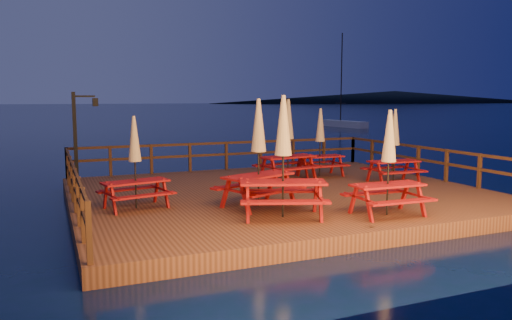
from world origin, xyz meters
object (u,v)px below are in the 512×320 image
at_px(picnic_table_0, 288,138).
at_px(picnic_table_2, 320,141).
at_px(sailboat, 343,124).
at_px(picnic_table_1, 394,145).
at_px(lamp_post, 80,127).

xyz_separation_m(picnic_table_0, picnic_table_2, (1.46, 0.37, -0.17)).
distance_m(sailboat, picnic_table_1, 38.36).
height_order(lamp_post, picnic_table_2, lamp_post).
bearing_deg(sailboat, picnic_table_2, -130.60).
height_order(picnic_table_0, picnic_table_2, picnic_table_0).
xyz_separation_m(lamp_post, picnic_table_1, (9.52, -4.68, -0.53)).
bearing_deg(picnic_table_2, sailboat, 58.43).
bearing_deg(picnic_table_2, lamp_post, 164.86).
bearing_deg(picnic_table_1, picnic_table_0, 152.40).
distance_m(picnic_table_1, picnic_table_2, 2.67).
height_order(sailboat, picnic_table_0, sailboat).
bearing_deg(sailboat, lamp_post, -142.01).
relative_size(sailboat, picnic_table_0, 3.74).
relative_size(picnic_table_0, picnic_table_1, 1.13).
xyz_separation_m(picnic_table_1, picnic_table_2, (-1.55, 2.18, -0.00)).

